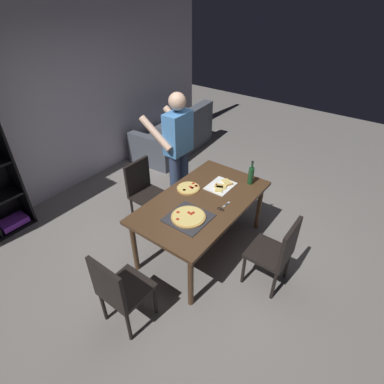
{
  "coord_description": "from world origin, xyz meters",
  "views": [
    {
      "loc": [
        -2.33,
        -1.6,
        2.83
      ],
      "look_at": [
        0.0,
        0.15,
        0.8
      ],
      "focal_mm": 28.21,
      "sensor_mm": 36.0,
      "label": 1
    }
  ],
  "objects_px": {
    "chair_left_end": "(119,289)",
    "second_pizza_plain": "(188,188)",
    "dining_table": "(202,205)",
    "pepperoni_pizza_on_tray": "(188,217)",
    "chair_far_side": "(144,189)",
    "person_serving_pizza": "(178,148)",
    "couch": "(176,137)",
    "wine_bottle": "(251,175)",
    "chair_near_camera": "(277,251)",
    "kitchen_scissors": "(223,207)"
  },
  "relations": [
    {
      "from": "dining_table",
      "to": "person_serving_pizza",
      "type": "distance_m",
      "value": 0.94
    },
    {
      "from": "pepperoni_pizza_on_tray",
      "to": "chair_left_end",
      "type": "bearing_deg",
      "value": 175.81
    },
    {
      "from": "chair_left_end",
      "to": "wine_bottle",
      "type": "relative_size",
      "value": 2.85
    },
    {
      "from": "dining_table",
      "to": "pepperoni_pizza_on_tray",
      "type": "relative_size",
      "value": 3.88
    },
    {
      "from": "chair_far_side",
      "to": "person_serving_pizza",
      "type": "xyz_separation_m",
      "value": [
        0.47,
        -0.22,
        0.49
      ]
    },
    {
      "from": "second_pizza_plain",
      "to": "chair_left_end",
      "type": "bearing_deg",
      "value": -169.19
    },
    {
      "from": "dining_table",
      "to": "chair_near_camera",
      "type": "distance_m",
      "value": 0.98
    },
    {
      "from": "chair_left_end",
      "to": "wine_bottle",
      "type": "distance_m",
      "value": 2.02
    },
    {
      "from": "chair_far_side",
      "to": "couch",
      "type": "distance_m",
      "value": 2.17
    },
    {
      "from": "chair_near_camera",
      "to": "chair_far_side",
      "type": "xyz_separation_m",
      "value": [
        0.0,
        1.93,
        0.0
      ]
    },
    {
      "from": "dining_table",
      "to": "chair_far_side",
      "type": "xyz_separation_m",
      "value": [
        0.0,
        0.97,
        -0.17
      ]
    },
    {
      "from": "dining_table",
      "to": "chair_far_side",
      "type": "relative_size",
      "value": 1.86
    },
    {
      "from": "chair_left_end",
      "to": "dining_table",
      "type": "bearing_deg",
      "value": 0.0
    },
    {
      "from": "dining_table",
      "to": "pepperoni_pizza_on_tray",
      "type": "height_order",
      "value": "pepperoni_pizza_on_tray"
    },
    {
      "from": "dining_table",
      "to": "wine_bottle",
      "type": "xyz_separation_m",
      "value": [
        0.65,
        -0.28,
        0.19
      ]
    },
    {
      "from": "chair_left_end",
      "to": "wine_bottle",
      "type": "xyz_separation_m",
      "value": [
        1.97,
        -0.28,
        0.36
      ]
    },
    {
      "from": "chair_far_side",
      "to": "wine_bottle",
      "type": "distance_m",
      "value": 1.45
    },
    {
      "from": "couch",
      "to": "pepperoni_pizza_on_tray",
      "type": "height_order",
      "value": "couch"
    },
    {
      "from": "person_serving_pizza",
      "to": "kitchen_scissors",
      "type": "distance_m",
      "value": 1.14
    },
    {
      "from": "couch",
      "to": "wine_bottle",
      "type": "bearing_deg",
      "value": -119.05
    },
    {
      "from": "kitchen_scissors",
      "to": "second_pizza_plain",
      "type": "bearing_deg",
      "value": 82.8
    },
    {
      "from": "chair_near_camera",
      "to": "second_pizza_plain",
      "type": "height_order",
      "value": "chair_near_camera"
    },
    {
      "from": "person_serving_pizza",
      "to": "wine_bottle",
      "type": "height_order",
      "value": "person_serving_pizza"
    },
    {
      "from": "couch",
      "to": "second_pizza_plain",
      "type": "distance_m",
      "value": 2.55
    },
    {
      "from": "kitchen_scissors",
      "to": "dining_table",
      "type": "bearing_deg",
      "value": 93.47
    },
    {
      "from": "person_serving_pizza",
      "to": "second_pizza_plain",
      "type": "xyz_separation_m",
      "value": [
        -0.39,
        -0.48,
        -0.24
      ]
    },
    {
      "from": "pepperoni_pizza_on_tray",
      "to": "wine_bottle",
      "type": "relative_size",
      "value": 1.37
    },
    {
      "from": "chair_far_side",
      "to": "person_serving_pizza",
      "type": "height_order",
      "value": "person_serving_pizza"
    },
    {
      "from": "chair_left_end",
      "to": "person_serving_pizza",
      "type": "xyz_separation_m",
      "value": [
        1.8,
        0.75,
        0.49
      ]
    },
    {
      "from": "chair_left_end",
      "to": "second_pizza_plain",
      "type": "bearing_deg",
      "value": 10.81
    },
    {
      "from": "couch",
      "to": "pepperoni_pizza_on_tray",
      "type": "relative_size",
      "value": 4.09
    },
    {
      "from": "chair_left_end",
      "to": "second_pizza_plain",
      "type": "distance_m",
      "value": 1.46
    },
    {
      "from": "dining_table",
      "to": "couch",
      "type": "relative_size",
      "value": 0.95
    },
    {
      "from": "dining_table",
      "to": "couch",
      "type": "xyz_separation_m",
      "value": [
        1.91,
        1.99,
        -0.38
      ]
    },
    {
      "from": "chair_far_side",
      "to": "chair_left_end",
      "type": "bearing_deg",
      "value": -143.85
    },
    {
      "from": "pepperoni_pizza_on_tray",
      "to": "wine_bottle",
      "type": "distance_m",
      "value": 1.03
    },
    {
      "from": "chair_near_camera",
      "to": "couch",
      "type": "height_order",
      "value": "chair_near_camera"
    },
    {
      "from": "dining_table",
      "to": "person_serving_pizza",
      "type": "height_order",
      "value": "person_serving_pizza"
    },
    {
      "from": "couch",
      "to": "dining_table",
      "type": "bearing_deg",
      "value": -133.8
    },
    {
      "from": "chair_left_end",
      "to": "pepperoni_pizza_on_tray",
      "type": "xyz_separation_m",
      "value": [
        0.96,
        -0.07,
        0.25
      ]
    },
    {
      "from": "person_serving_pizza",
      "to": "pepperoni_pizza_on_tray",
      "type": "height_order",
      "value": "person_serving_pizza"
    },
    {
      "from": "chair_far_side",
      "to": "couch",
      "type": "relative_size",
      "value": 0.51
    },
    {
      "from": "dining_table",
      "to": "chair_left_end",
      "type": "relative_size",
      "value": 1.86
    },
    {
      "from": "chair_near_camera",
      "to": "wine_bottle",
      "type": "height_order",
      "value": "wine_bottle"
    },
    {
      "from": "person_serving_pizza",
      "to": "wine_bottle",
      "type": "bearing_deg",
      "value": -80.34
    },
    {
      "from": "wine_bottle",
      "to": "chair_left_end",
      "type": "bearing_deg",
      "value": 172.06
    },
    {
      "from": "couch",
      "to": "wine_bottle",
      "type": "relative_size",
      "value": 5.6
    },
    {
      "from": "dining_table",
      "to": "kitchen_scissors",
      "type": "height_order",
      "value": "kitchen_scissors"
    },
    {
      "from": "chair_left_end",
      "to": "couch",
      "type": "distance_m",
      "value": 3.8
    },
    {
      "from": "chair_near_camera",
      "to": "wine_bottle",
      "type": "distance_m",
      "value": 1.01
    }
  ]
}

